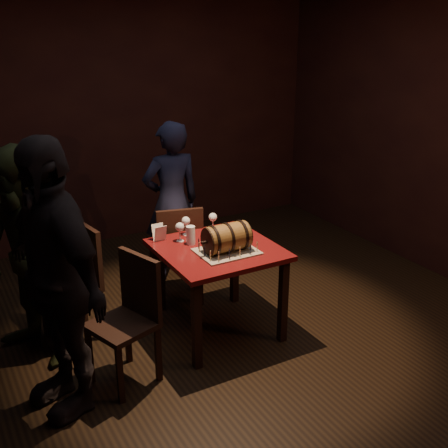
% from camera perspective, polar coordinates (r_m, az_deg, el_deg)
% --- Properties ---
extents(room_shell, '(5.04, 5.04, 2.80)m').
position_cam_1_polar(room_shell, '(4.12, -0.49, 5.49)').
color(room_shell, black).
rests_on(room_shell, ground).
extents(pub_table, '(0.90, 0.90, 0.75)m').
position_cam_1_polar(pub_table, '(4.46, -0.67, -3.70)').
color(pub_table, '#4B0C0F').
rests_on(pub_table, ground).
extents(cake_board, '(0.45, 0.35, 0.01)m').
position_cam_1_polar(cake_board, '(4.32, 0.28, -2.81)').
color(cake_board, gray).
rests_on(cake_board, pub_table).
extents(barrel_cake, '(0.39, 0.23, 0.23)m').
position_cam_1_polar(barrel_cake, '(4.28, 0.28, -1.40)').
color(barrel_cake, brown).
rests_on(barrel_cake, cake_board).
extents(birthday_candles, '(0.40, 0.30, 0.09)m').
position_cam_1_polar(birthday_candles, '(4.30, 0.29, -2.24)').
color(birthday_candles, '#FDE797').
rests_on(birthday_candles, cake_board).
extents(wine_glass_left, '(0.07, 0.07, 0.16)m').
position_cam_1_polar(wine_glass_left, '(4.50, -4.52, -0.38)').
color(wine_glass_left, silver).
rests_on(wine_glass_left, pub_table).
extents(wine_glass_mid, '(0.07, 0.07, 0.16)m').
position_cam_1_polar(wine_glass_mid, '(4.62, -3.90, 0.23)').
color(wine_glass_mid, silver).
rests_on(wine_glass_mid, pub_table).
extents(wine_glass_right, '(0.07, 0.07, 0.16)m').
position_cam_1_polar(wine_glass_right, '(4.70, -1.14, 0.62)').
color(wine_glass_right, silver).
rests_on(wine_glass_right, pub_table).
extents(pint_of_ale, '(0.07, 0.07, 0.15)m').
position_cam_1_polar(pint_of_ale, '(4.46, -3.40, -1.18)').
color(pint_of_ale, silver).
rests_on(pint_of_ale, pub_table).
extents(menu_card, '(0.10, 0.05, 0.13)m').
position_cam_1_polar(menu_card, '(4.55, -6.59, -0.91)').
color(menu_card, white).
rests_on(menu_card, pub_table).
extents(chair_back, '(0.49, 0.49, 0.93)m').
position_cam_1_polar(chair_back, '(4.96, -4.63, -2.63)').
color(chair_back, black).
rests_on(chair_back, ground).
extents(chair_left_rear, '(0.46, 0.46, 0.93)m').
position_cam_1_polar(chair_left_rear, '(4.61, -14.53, -5.15)').
color(chair_left_rear, black).
rests_on(chair_left_rear, ground).
extents(chair_left_front, '(0.51, 0.51, 0.93)m').
position_cam_1_polar(chair_left_front, '(4.01, -9.48, -8.83)').
color(chair_left_front, black).
rests_on(chair_left_front, ground).
extents(person_back, '(0.58, 0.39, 1.56)m').
position_cam_1_polar(person_back, '(5.39, -5.34, 2.22)').
color(person_back, '#181A31').
rests_on(person_back, ground).
extents(person_left_rear, '(0.90, 0.99, 1.64)m').
position_cam_1_polar(person_left_rear, '(4.27, -19.32, -3.41)').
color(person_left_rear, '#30391C').
rests_on(person_left_rear, ground).
extents(person_left_front, '(0.68, 1.15, 1.84)m').
position_cam_1_polar(person_left_front, '(3.67, -16.80, -5.41)').
color(person_left_front, black).
rests_on(person_left_front, ground).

